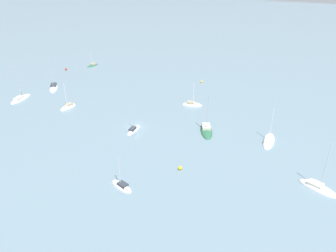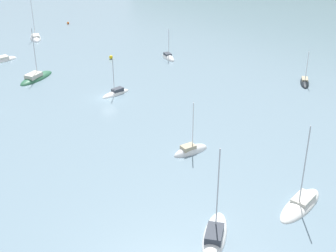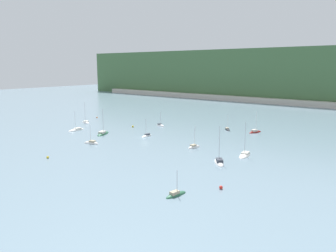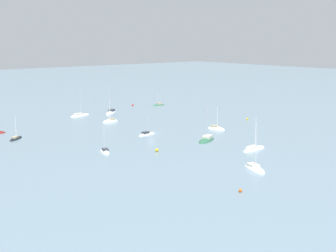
{
  "view_description": "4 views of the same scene",
  "coord_description": "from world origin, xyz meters",
  "px_view_note": "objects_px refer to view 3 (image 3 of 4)",
  "views": [
    {
      "loc": [
        -40.44,
        61.65,
        37.66
      ],
      "look_at": [
        -10.09,
        1.74,
        3.33
      ],
      "focal_mm": 35.0,
      "sensor_mm": 36.0,
      "label": 1
    },
    {
      "loc": [
        65.22,
        -39.13,
        32.01
      ],
      "look_at": [
        16.95,
        -0.3,
        1.18
      ],
      "focal_mm": 50.0,
      "sensor_mm": 36.0,
      "label": 2
    },
    {
      "loc": [
        81.66,
        -88.08,
        26.34
      ],
      "look_at": [
        3.73,
        9.44,
        3.43
      ],
      "focal_mm": 35.0,
      "sensor_mm": 36.0,
      "label": 3
    },
    {
      "loc": [
        -103.62,
        79.45,
        26.78
      ],
      "look_at": [
        -10.42,
        2.23,
        3.99
      ],
      "focal_mm": 50.0,
      "sensor_mm": 36.0,
      "label": 4
    }
  ],
  "objects_px": {
    "sailboat_6": "(255,132)",
    "sailboat_9": "(103,134)",
    "mooring_buoy_0": "(221,187)",
    "mooring_buoy_3": "(48,157)",
    "sailboat_7": "(147,136)",
    "sailboat_3": "(194,147)",
    "sailboat_4": "(176,195)",
    "sailboat_5": "(227,130)",
    "sailboat_11": "(76,130)",
    "sailboat_2": "(160,126)",
    "sailboat_1": "(86,123)",
    "sailboat_8": "(245,155)",
    "mooring_buoy_2": "(97,117)",
    "sailboat_0": "(219,162)",
    "sailboat_10": "(91,143)",
    "mooring_buoy_1": "(133,126)"
  },
  "relations": [
    {
      "from": "sailboat_6",
      "to": "mooring_buoy_1",
      "type": "xyz_separation_m",
      "value": [
        -46.56,
        -22.5,
        0.26
      ]
    },
    {
      "from": "sailboat_3",
      "to": "sailboat_10",
      "type": "distance_m",
      "value": 35.36
    },
    {
      "from": "sailboat_0",
      "to": "sailboat_8",
      "type": "bearing_deg",
      "value": -48.96
    },
    {
      "from": "sailboat_10",
      "to": "sailboat_11",
      "type": "height_order",
      "value": "sailboat_11"
    },
    {
      "from": "sailboat_1",
      "to": "sailboat_0",
      "type": "bearing_deg",
      "value": -172.39
    },
    {
      "from": "mooring_buoy_0",
      "to": "mooring_buoy_3",
      "type": "height_order",
      "value": "mooring_buoy_0"
    },
    {
      "from": "mooring_buoy_2",
      "to": "sailboat_1",
      "type": "bearing_deg",
      "value": -59.16
    },
    {
      "from": "sailboat_1",
      "to": "mooring_buoy_2",
      "type": "height_order",
      "value": "sailboat_1"
    },
    {
      "from": "sailboat_11",
      "to": "sailboat_5",
      "type": "bearing_deg",
      "value": 124.96
    },
    {
      "from": "sailboat_6",
      "to": "sailboat_2",
      "type": "bearing_deg",
      "value": 124.99
    },
    {
      "from": "sailboat_1",
      "to": "sailboat_3",
      "type": "distance_m",
      "value": 66.91
    },
    {
      "from": "sailboat_9",
      "to": "mooring_buoy_3",
      "type": "height_order",
      "value": "sailboat_9"
    },
    {
      "from": "sailboat_0",
      "to": "sailboat_5",
      "type": "distance_m",
      "value": 48.82
    },
    {
      "from": "sailboat_7",
      "to": "sailboat_1",
      "type": "bearing_deg",
      "value": -99.89
    },
    {
      "from": "sailboat_10",
      "to": "mooring_buoy_1",
      "type": "height_order",
      "value": "sailboat_10"
    },
    {
      "from": "mooring_buoy_2",
      "to": "sailboat_11",
      "type": "bearing_deg",
      "value": -53.98
    },
    {
      "from": "sailboat_9",
      "to": "sailboat_10",
      "type": "xyz_separation_m",
      "value": [
        9.37,
        -13.05,
        -0.03
      ]
    },
    {
      "from": "sailboat_2",
      "to": "sailboat_9",
      "type": "height_order",
      "value": "sailboat_9"
    },
    {
      "from": "mooring_buoy_0",
      "to": "sailboat_7",
      "type": "bearing_deg",
      "value": 148.51
    },
    {
      "from": "sailboat_5",
      "to": "sailboat_11",
      "type": "relative_size",
      "value": 0.78
    },
    {
      "from": "sailboat_9",
      "to": "sailboat_3",
      "type": "bearing_deg",
      "value": -109.79
    },
    {
      "from": "sailboat_4",
      "to": "sailboat_1",
      "type": "bearing_deg",
      "value": 71.71
    },
    {
      "from": "sailboat_6",
      "to": "sailboat_10",
      "type": "bearing_deg",
      "value": 163.34
    },
    {
      "from": "sailboat_7",
      "to": "mooring_buoy_0",
      "type": "relative_size",
      "value": 9.31
    },
    {
      "from": "sailboat_1",
      "to": "mooring_buoy_0",
      "type": "xyz_separation_m",
      "value": [
        91.69,
        -34.3,
        0.32
      ]
    },
    {
      "from": "sailboat_3",
      "to": "mooring_buoy_3",
      "type": "bearing_deg",
      "value": 151.08
    },
    {
      "from": "sailboat_1",
      "to": "sailboat_9",
      "type": "bearing_deg",
      "value": 175.3
    },
    {
      "from": "sailboat_3",
      "to": "sailboat_8",
      "type": "relative_size",
      "value": 0.75
    },
    {
      "from": "sailboat_0",
      "to": "mooring_buoy_1",
      "type": "xyz_separation_m",
      "value": [
        -56.4,
        23.32,
        0.28
      ]
    },
    {
      "from": "sailboat_0",
      "to": "sailboat_9",
      "type": "relative_size",
      "value": 1.06
    },
    {
      "from": "sailboat_1",
      "to": "sailboat_5",
      "type": "relative_size",
      "value": 1.55
    },
    {
      "from": "sailboat_0",
      "to": "sailboat_9",
      "type": "distance_m",
      "value": 55.45
    },
    {
      "from": "sailboat_4",
      "to": "sailboat_6",
      "type": "bearing_deg",
      "value": 19.78
    },
    {
      "from": "sailboat_3",
      "to": "sailboat_6",
      "type": "bearing_deg",
      "value": -2.04
    },
    {
      "from": "sailboat_11",
      "to": "mooring_buoy_3",
      "type": "distance_m",
      "value": 42.19
    },
    {
      "from": "sailboat_9",
      "to": "sailboat_4",
      "type": "bearing_deg",
      "value": -143.66
    },
    {
      "from": "sailboat_7",
      "to": "sailboat_3",
      "type": "bearing_deg",
      "value": 77.64
    },
    {
      "from": "sailboat_9",
      "to": "sailboat_11",
      "type": "xyz_separation_m",
      "value": [
        -14.71,
        -1.74,
        -0.05
      ]
    },
    {
      "from": "sailboat_0",
      "to": "sailboat_3",
      "type": "xyz_separation_m",
      "value": [
        -15.06,
        9.88,
        -0.03
      ]
    },
    {
      "from": "sailboat_2",
      "to": "sailboat_4",
      "type": "xyz_separation_m",
      "value": [
        53.73,
        -59.13,
        0.03
      ]
    },
    {
      "from": "sailboat_0",
      "to": "sailboat_11",
      "type": "height_order",
      "value": "sailboat_0"
    },
    {
      "from": "sailboat_5",
      "to": "mooring_buoy_1",
      "type": "distance_m",
      "value": 40.73
    },
    {
      "from": "sailboat_6",
      "to": "sailboat_9",
      "type": "bearing_deg",
      "value": 148.98
    },
    {
      "from": "sailboat_0",
      "to": "sailboat_9",
      "type": "bearing_deg",
      "value": 46.13
    },
    {
      "from": "sailboat_3",
      "to": "mooring_buoy_3",
      "type": "xyz_separation_m",
      "value": [
        -26.01,
        -36.95,
        0.25
      ]
    },
    {
      "from": "sailboat_5",
      "to": "mooring_buoy_0",
      "type": "xyz_separation_m",
      "value": [
        31.42,
        -60.81,
        0.32
      ]
    },
    {
      "from": "sailboat_3",
      "to": "sailboat_6",
      "type": "relative_size",
      "value": 0.9
    },
    {
      "from": "sailboat_2",
      "to": "sailboat_4",
      "type": "relative_size",
      "value": 1.21
    },
    {
      "from": "mooring_buoy_1",
      "to": "mooring_buoy_2",
      "type": "relative_size",
      "value": 1.27
    },
    {
      "from": "mooring_buoy_0",
      "to": "mooring_buoy_3",
      "type": "xyz_separation_m",
      "value": [
        -51.22,
        -10.2,
        -0.05
      ]
    }
  ]
}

